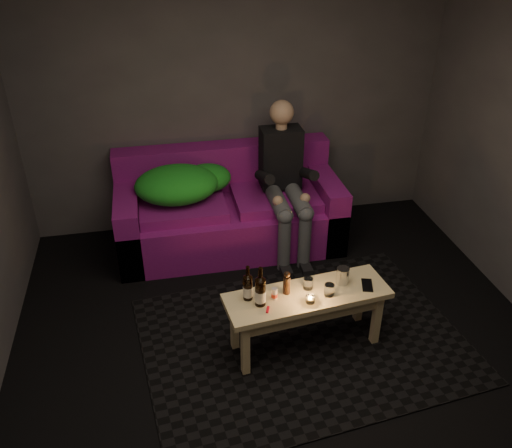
{
  "coord_description": "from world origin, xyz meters",
  "views": [
    {
      "loc": [
        -0.8,
        -2.67,
        2.88
      ],
      "look_at": [
        -0.02,
        1.16,
        0.55
      ],
      "focal_mm": 38.0,
      "sensor_mm": 36.0,
      "label": 1
    }
  ],
  "objects_px": {
    "sofa": "(228,212)",
    "steel_cup": "(343,276)",
    "coffee_table": "(307,303)",
    "beer_bottle_a": "(248,287)",
    "beer_bottle_b": "(260,291)",
    "person": "(285,177)"
  },
  "relations": [
    {
      "from": "coffee_table",
      "to": "beer_bottle_b",
      "type": "distance_m",
      "value": 0.41
    },
    {
      "from": "sofa",
      "to": "steel_cup",
      "type": "height_order",
      "value": "sofa"
    },
    {
      "from": "sofa",
      "to": "beer_bottle_a",
      "type": "xyz_separation_m",
      "value": [
        -0.1,
        -1.54,
        0.26
      ]
    },
    {
      "from": "sofa",
      "to": "steel_cup",
      "type": "relative_size",
      "value": 16.4
    },
    {
      "from": "beer_bottle_a",
      "to": "steel_cup",
      "type": "relative_size",
      "value": 2.16
    },
    {
      "from": "person",
      "to": "steel_cup",
      "type": "xyz_separation_m",
      "value": [
        0.1,
        -1.33,
        -0.17
      ]
    },
    {
      "from": "coffee_table",
      "to": "steel_cup",
      "type": "relative_size",
      "value": 9.66
    },
    {
      "from": "sofa",
      "to": "beer_bottle_b",
      "type": "height_order",
      "value": "sofa"
    },
    {
      "from": "beer_bottle_a",
      "to": "beer_bottle_b",
      "type": "bearing_deg",
      "value": -47.48
    },
    {
      "from": "sofa",
      "to": "coffee_table",
      "type": "relative_size",
      "value": 1.7
    },
    {
      "from": "coffee_table",
      "to": "beer_bottle_a",
      "type": "bearing_deg",
      "value": 176.06
    },
    {
      "from": "coffee_table",
      "to": "sofa",
      "type": "bearing_deg",
      "value": 101.78
    },
    {
      "from": "sofa",
      "to": "person",
      "type": "height_order",
      "value": "person"
    },
    {
      "from": "sofa",
      "to": "person",
      "type": "bearing_deg",
      "value": -18.54
    },
    {
      "from": "beer_bottle_a",
      "to": "steel_cup",
      "type": "bearing_deg",
      "value": 3.5
    },
    {
      "from": "sofa",
      "to": "steel_cup",
      "type": "bearing_deg",
      "value": -67.87
    },
    {
      "from": "coffee_table",
      "to": "beer_bottle_a",
      "type": "relative_size",
      "value": 4.48
    },
    {
      "from": "steel_cup",
      "to": "coffee_table",
      "type": "bearing_deg",
      "value": -165.53
    },
    {
      "from": "sofa",
      "to": "person",
      "type": "xyz_separation_m",
      "value": [
        0.5,
        -0.17,
        0.4
      ]
    },
    {
      "from": "coffee_table",
      "to": "beer_bottle_a",
      "type": "height_order",
      "value": "beer_bottle_a"
    },
    {
      "from": "person",
      "to": "coffee_table",
      "type": "bearing_deg",
      "value": -97.22
    },
    {
      "from": "beer_bottle_b",
      "to": "coffee_table",
      "type": "bearing_deg",
      "value": 7.84
    }
  ]
}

